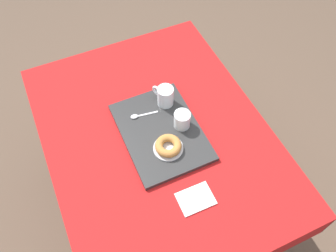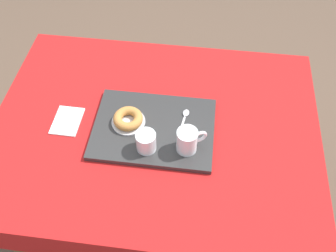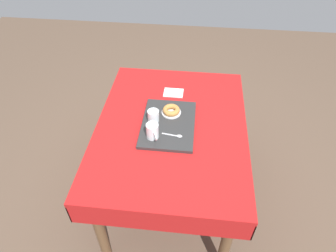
{
  "view_description": "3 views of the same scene",
  "coord_description": "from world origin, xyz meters",
  "px_view_note": "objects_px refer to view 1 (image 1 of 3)",
  "views": [
    {
      "loc": [
        0.77,
        -0.29,
        2.0
      ],
      "look_at": [
        0.01,
        0.05,
        0.79
      ],
      "focal_mm": 37.25,
      "sensor_mm": 36.0,
      "label": 1
    },
    {
      "loc": [
        -0.15,
        0.81,
        1.84
      ],
      "look_at": [
        -0.06,
        0.04,
        0.81
      ],
      "focal_mm": 39.07,
      "sensor_mm": 36.0,
      "label": 2
    },
    {
      "loc": [
        -1.37,
        -0.13,
        2.04
      ],
      "look_at": [
        -0.06,
        0.01,
        0.79
      ],
      "focal_mm": 32.35,
      "sensor_mm": 36.0,
      "label": 3
    }
  ],
  "objects_px": {
    "dining_table": "(158,148)",
    "donut_plate_left": "(168,148)",
    "serving_tray": "(161,132)",
    "sugar_donut_left": "(168,146)",
    "water_glass_near": "(182,120)",
    "teaspoon_near": "(138,116)",
    "tea_mug_left": "(165,96)",
    "paper_napkin": "(196,199)"
  },
  "relations": [
    {
      "from": "tea_mug_left",
      "to": "water_glass_near",
      "type": "relative_size",
      "value": 1.38
    },
    {
      "from": "serving_tray",
      "to": "tea_mug_left",
      "type": "xyz_separation_m",
      "value": [
        -0.13,
        0.08,
        0.05
      ]
    },
    {
      "from": "donut_plate_left",
      "to": "water_glass_near",
      "type": "bearing_deg",
      "value": 129.48
    },
    {
      "from": "dining_table",
      "to": "sugar_donut_left",
      "type": "bearing_deg",
      "value": 6.13
    },
    {
      "from": "donut_plate_left",
      "to": "sugar_donut_left",
      "type": "bearing_deg",
      "value": 0.0
    },
    {
      "from": "tea_mug_left",
      "to": "teaspoon_near",
      "type": "relative_size",
      "value": 0.84
    },
    {
      "from": "sugar_donut_left",
      "to": "paper_napkin",
      "type": "distance_m",
      "value": 0.24
    },
    {
      "from": "tea_mug_left",
      "to": "teaspoon_near",
      "type": "distance_m",
      "value": 0.15
    },
    {
      "from": "teaspoon_near",
      "to": "paper_napkin",
      "type": "xyz_separation_m",
      "value": [
        0.44,
        0.06,
        -0.02
      ]
    },
    {
      "from": "water_glass_near",
      "to": "donut_plate_left",
      "type": "relative_size",
      "value": 0.61
    },
    {
      "from": "tea_mug_left",
      "to": "sugar_donut_left",
      "type": "bearing_deg",
      "value": -20.99
    },
    {
      "from": "donut_plate_left",
      "to": "dining_table",
      "type": "bearing_deg",
      "value": -173.87
    },
    {
      "from": "tea_mug_left",
      "to": "teaspoon_near",
      "type": "bearing_deg",
      "value": -81.8
    },
    {
      "from": "water_glass_near",
      "to": "sugar_donut_left",
      "type": "xyz_separation_m",
      "value": [
        0.08,
        -0.1,
        -0.01
      ]
    },
    {
      "from": "serving_tray",
      "to": "sugar_donut_left",
      "type": "distance_m",
      "value": 0.1
    },
    {
      "from": "dining_table",
      "to": "tea_mug_left",
      "type": "xyz_separation_m",
      "value": [
        -0.13,
        0.1,
        0.17
      ]
    },
    {
      "from": "donut_plate_left",
      "to": "teaspoon_near",
      "type": "distance_m",
      "value": 0.21
    },
    {
      "from": "water_glass_near",
      "to": "teaspoon_near",
      "type": "xyz_separation_m",
      "value": [
        -0.12,
        -0.16,
        -0.03
      ]
    },
    {
      "from": "dining_table",
      "to": "serving_tray",
      "type": "bearing_deg",
      "value": 89.27
    },
    {
      "from": "paper_napkin",
      "to": "sugar_donut_left",
      "type": "bearing_deg",
      "value": -178.05
    },
    {
      "from": "serving_tray",
      "to": "sugar_donut_left",
      "type": "bearing_deg",
      "value": -5.1
    },
    {
      "from": "serving_tray",
      "to": "teaspoon_near",
      "type": "height_order",
      "value": "teaspoon_near"
    },
    {
      "from": "dining_table",
      "to": "tea_mug_left",
      "type": "bearing_deg",
      "value": 143.39
    },
    {
      "from": "water_glass_near",
      "to": "dining_table",
      "type": "bearing_deg",
      "value": -95.56
    },
    {
      "from": "teaspoon_near",
      "to": "water_glass_near",
      "type": "bearing_deg",
      "value": 150.48
    },
    {
      "from": "tea_mug_left",
      "to": "paper_napkin",
      "type": "distance_m",
      "value": 0.47
    },
    {
      "from": "sugar_donut_left",
      "to": "paper_napkin",
      "type": "relative_size",
      "value": 0.81
    },
    {
      "from": "water_glass_near",
      "to": "serving_tray",
      "type": "bearing_deg",
      "value": -96.52
    },
    {
      "from": "sugar_donut_left",
      "to": "paper_napkin",
      "type": "height_order",
      "value": "sugar_donut_left"
    },
    {
      "from": "paper_napkin",
      "to": "water_glass_near",
      "type": "bearing_deg",
      "value": 163.6
    },
    {
      "from": "tea_mug_left",
      "to": "donut_plate_left",
      "type": "bearing_deg",
      "value": -20.99
    },
    {
      "from": "dining_table",
      "to": "water_glass_near",
      "type": "height_order",
      "value": "water_glass_near"
    },
    {
      "from": "serving_tray",
      "to": "water_glass_near",
      "type": "xyz_separation_m",
      "value": [
        0.01,
        0.09,
        0.04
      ]
    },
    {
      "from": "dining_table",
      "to": "serving_tray",
      "type": "height_order",
      "value": "serving_tray"
    },
    {
      "from": "dining_table",
      "to": "tea_mug_left",
      "type": "height_order",
      "value": "tea_mug_left"
    },
    {
      "from": "dining_table",
      "to": "teaspoon_near",
      "type": "relative_size",
      "value": 9.79
    },
    {
      "from": "teaspoon_near",
      "to": "tea_mug_left",
      "type": "bearing_deg",
      "value": -163.76
    },
    {
      "from": "dining_table",
      "to": "donut_plate_left",
      "type": "relative_size",
      "value": 9.87
    },
    {
      "from": "dining_table",
      "to": "sugar_donut_left",
      "type": "distance_m",
      "value": 0.18
    },
    {
      "from": "teaspoon_near",
      "to": "dining_table",
      "type": "bearing_deg",
      "value": 120.11
    },
    {
      "from": "tea_mug_left",
      "to": "water_glass_near",
      "type": "distance_m",
      "value": 0.14
    },
    {
      "from": "tea_mug_left",
      "to": "paper_napkin",
      "type": "height_order",
      "value": "tea_mug_left"
    }
  ]
}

